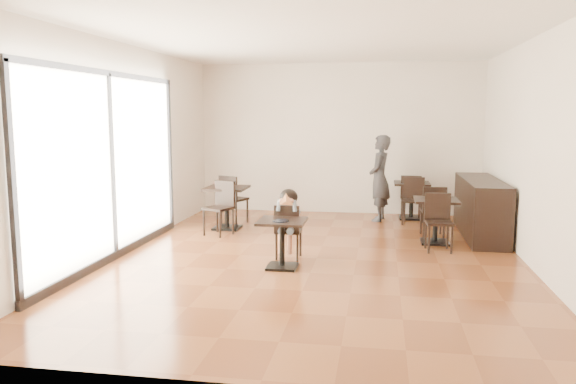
% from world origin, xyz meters
% --- Properties ---
extents(floor, '(6.00, 8.00, 0.01)m').
position_xyz_m(floor, '(0.00, 0.00, 0.00)').
color(floor, brown).
rests_on(floor, ground).
extents(ceiling, '(6.00, 8.00, 0.01)m').
position_xyz_m(ceiling, '(0.00, 0.00, 3.20)').
color(ceiling, white).
rests_on(ceiling, floor).
extents(wall_back, '(6.00, 0.01, 3.20)m').
position_xyz_m(wall_back, '(0.00, 4.00, 1.60)').
color(wall_back, white).
rests_on(wall_back, floor).
extents(wall_front, '(6.00, 0.01, 3.20)m').
position_xyz_m(wall_front, '(0.00, -4.00, 1.60)').
color(wall_front, white).
rests_on(wall_front, floor).
extents(wall_left, '(0.01, 8.00, 3.20)m').
position_xyz_m(wall_left, '(-3.00, 0.00, 1.60)').
color(wall_left, white).
rests_on(wall_left, floor).
extents(wall_right, '(0.01, 8.00, 3.20)m').
position_xyz_m(wall_right, '(3.00, 0.00, 1.60)').
color(wall_right, white).
rests_on(wall_right, floor).
extents(storefront_window, '(0.04, 4.50, 2.60)m').
position_xyz_m(storefront_window, '(-2.97, -0.50, 1.40)').
color(storefront_window, white).
rests_on(storefront_window, floor).
extents(child_table, '(0.64, 0.64, 0.68)m').
position_xyz_m(child_table, '(-0.42, -0.60, 0.34)').
color(child_table, black).
rests_on(child_table, floor).
extents(child_chair, '(0.37, 0.37, 0.82)m').
position_xyz_m(child_chair, '(-0.42, -0.05, 0.41)').
color(child_chair, black).
rests_on(child_chair, floor).
extents(child, '(0.37, 0.51, 1.03)m').
position_xyz_m(child, '(-0.42, -0.05, 0.51)').
color(child, slate).
rests_on(child, child_chair).
extents(plate, '(0.23, 0.23, 0.01)m').
position_xyz_m(plate, '(-0.42, -0.70, 0.69)').
color(plate, black).
rests_on(plate, child_table).
extents(pizza_slice, '(0.24, 0.18, 0.06)m').
position_xyz_m(pizza_slice, '(-0.42, -0.24, 0.89)').
color(pizza_slice, '#E4B97A').
rests_on(pizza_slice, child).
extents(adult_patron, '(0.49, 0.67, 1.71)m').
position_xyz_m(adult_patron, '(0.89, 3.18, 0.86)').
color(adult_patron, '#38373C').
rests_on(adult_patron, floor).
extents(cafe_table_mid, '(0.75, 0.75, 0.74)m').
position_xyz_m(cafe_table_mid, '(1.82, 1.30, 0.37)').
color(cafe_table_mid, black).
rests_on(cafe_table_mid, floor).
extents(cafe_table_left, '(0.98, 0.98, 0.79)m').
position_xyz_m(cafe_table_left, '(-1.90, 1.88, 0.39)').
color(cafe_table_left, black).
rests_on(cafe_table_left, floor).
extents(cafe_table_back, '(0.79, 0.79, 0.75)m').
position_xyz_m(cafe_table_back, '(1.54, 3.48, 0.37)').
color(cafe_table_back, black).
rests_on(cafe_table_back, floor).
extents(chair_mid_a, '(0.43, 0.43, 0.89)m').
position_xyz_m(chair_mid_a, '(1.82, 1.85, 0.45)').
color(chair_mid_a, black).
rests_on(chair_mid_a, floor).
extents(chair_mid_b, '(0.43, 0.43, 0.89)m').
position_xyz_m(chair_mid_b, '(1.82, 0.75, 0.45)').
color(chair_mid_b, black).
rests_on(chair_mid_b, floor).
extents(chair_left_a, '(0.56, 0.56, 0.95)m').
position_xyz_m(chair_left_a, '(-1.90, 2.43, 0.47)').
color(chair_left_a, black).
rests_on(chair_left_a, floor).
extents(chair_left_b, '(0.56, 0.56, 0.95)m').
position_xyz_m(chair_left_b, '(-1.90, 1.33, 0.47)').
color(chair_left_b, black).
rests_on(chair_left_b, floor).
extents(chair_back_a, '(0.45, 0.45, 0.90)m').
position_xyz_m(chair_back_a, '(1.54, 3.50, 0.45)').
color(chair_back_a, black).
rests_on(chair_back_a, floor).
extents(chair_back_b, '(0.45, 0.45, 0.90)m').
position_xyz_m(chair_back_b, '(1.54, 2.93, 0.45)').
color(chair_back_b, black).
rests_on(chair_back_b, floor).
extents(service_counter, '(0.60, 2.40, 1.00)m').
position_xyz_m(service_counter, '(2.65, 2.00, 0.50)').
color(service_counter, black).
rests_on(service_counter, floor).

